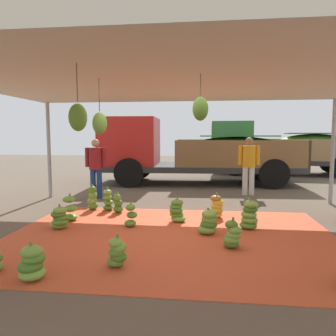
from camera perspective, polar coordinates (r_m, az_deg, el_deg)
ground_plane at (r=8.64m, az=2.57°, el=-6.03°), size 40.00×40.00×0.00m
tarp_orange at (r=5.74m, az=0.37°, el=-12.00°), size 5.69×4.24×0.01m
tent_canopy at (r=5.46m, az=0.17°, el=15.19°), size 8.00×7.00×2.74m
banana_bunch_1 at (r=7.90m, az=-13.03°, el=-5.24°), size 0.32×0.32×0.60m
banana_bunch_2 at (r=6.36m, az=14.01°, el=-8.06°), size 0.43×0.43×0.58m
banana_bunch_3 at (r=7.04m, az=-16.73°, el=-6.94°), size 0.42×0.42×0.56m
banana_bunch_4 at (r=6.51m, az=-18.36°, el=-8.34°), size 0.46×0.47×0.47m
banana_bunch_5 at (r=6.37m, az=-6.50°, el=-8.34°), size 0.32×0.32×0.49m
banana_bunch_6 at (r=7.51m, az=-8.72°, el=-6.21°), size 0.30×0.32×0.47m
banana_bunch_7 at (r=4.44m, az=-22.64°, el=-15.11°), size 0.40×0.42×0.46m
banana_bunch_8 at (r=7.08m, az=8.42°, el=-6.74°), size 0.38×0.37×0.53m
banana_bunch_9 at (r=7.79m, az=-10.42°, el=-5.61°), size 0.33×0.34×0.56m
banana_bunch_10 at (r=6.85m, az=14.00°, el=-7.45°), size 0.34×0.35×0.48m
banana_bunch_11 at (r=5.91m, az=7.06°, el=-9.43°), size 0.47×0.45×0.47m
banana_bunch_12 at (r=5.24m, az=11.17°, el=-11.46°), size 0.35×0.35×0.49m
banana_bunch_13 at (r=4.52m, az=-8.86°, el=-14.46°), size 0.34×0.31×0.45m
banana_bunch_14 at (r=6.69m, az=1.56°, el=-7.54°), size 0.42×0.42×0.51m
cargo_truck_main at (r=12.03m, az=3.99°, el=3.01°), size 7.21×2.80×2.40m
cargo_truck_far at (r=15.79m, az=18.93°, el=3.41°), size 6.69×3.13×2.40m
worker_0 at (r=9.88m, az=13.91°, el=1.11°), size 0.62×0.38×1.71m
worker_1 at (r=9.36m, az=-12.48°, el=0.73°), size 0.61×0.37×1.66m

